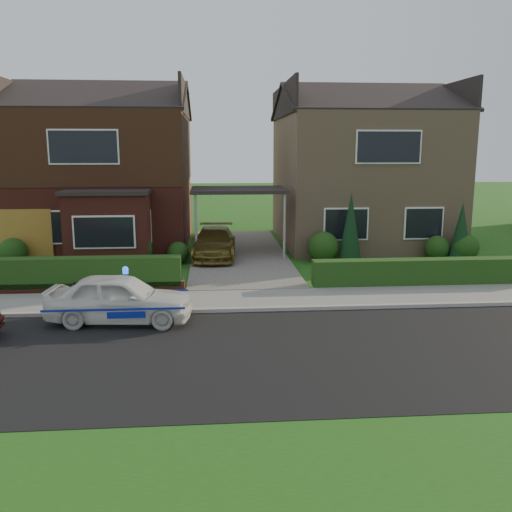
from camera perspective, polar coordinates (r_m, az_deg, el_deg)
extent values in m
plane|color=#1A5115|center=(11.83, 0.84, -10.21)|extent=(120.00, 120.00, 0.00)
cube|color=black|center=(11.83, 0.84, -10.21)|extent=(60.00, 6.00, 0.02)
cube|color=#9E9993|center=(14.68, -0.29, -5.66)|extent=(60.00, 0.16, 0.12)
cube|color=slate|center=(15.69, -0.58, -4.59)|extent=(60.00, 2.00, 0.10)
cube|color=#1A5115|center=(7.43, 4.85, -24.32)|extent=(60.00, 4.00, 0.01)
cube|color=#666059|center=(22.39, -1.82, 0.22)|extent=(3.80, 12.00, 0.12)
cube|color=maroon|center=(25.45, -15.48, 7.59)|extent=(7.20, 8.00, 5.80)
cube|color=white|center=(22.07, -21.25, 2.83)|extent=(1.80, 0.08, 1.30)
cube|color=white|center=(21.38, -13.08, 3.05)|extent=(1.60, 0.08, 1.30)
cube|color=white|center=(21.47, -17.70, 10.89)|extent=(2.60, 0.08, 1.30)
cube|color=black|center=(25.41, -15.66, 10.85)|extent=(7.26, 8.06, 2.90)
cube|color=maroon|center=(20.84, -15.31, 2.60)|extent=(3.00, 1.40, 2.70)
cube|color=black|center=(20.69, -15.51, 6.49)|extent=(3.20, 1.60, 0.14)
cube|color=tan|center=(25.92, 10.84, 7.85)|extent=(7.20, 8.00, 5.80)
cube|color=white|center=(21.79, 9.45, 3.34)|extent=(1.80, 0.08, 1.30)
cube|color=white|center=(22.77, 17.22, 3.32)|extent=(1.60, 0.08, 1.30)
cube|color=white|center=(22.04, 13.78, 11.08)|extent=(2.60, 0.08, 1.30)
cube|color=black|center=(22.05, -1.87, 6.97)|extent=(3.80, 3.00, 0.14)
cylinder|color=gray|center=(20.78, -6.35, 2.91)|extent=(0.10, 0.10, 2.70)
cylinder|color=gray|center=(20.96, 3.00, 3.03)|extent=(0.10, 0.10, 2.70)
cube|color=#905C1F|center=(22.36, -23.33, 1.86)|extent=(2.20, 0.10, 2.10)
cube|color=maroon|center=(17.44, -20.29, -3.24)|extent=(7.70, 0.25, 0.36)
cube|color=#1A3812|center=(17.62, -20.12, -3.69)|extent=(7.50, 0.55, 0.90)
cube|color=#1A3812|center=(18.21, 17.68, -3.06)|extent=(7.50, 0.55, 0.80)
sphere|color=#1A3812|center=(22.10, -24.22, 0.35)|extent=(1.08, 1.08, 1.08)
sphere|color=#1A3812|center=(20.80, -12.67, 0.78)|extent=(1.32, 1.32, 1.32)
sphere|color=#1A3812|center=(20.97, -8.20, 0.36)|extent=(0.84, 0.84, 0.84)
sphere|color=#1A3812|center=(21.13, 7.09, 0.97)|extent=(1.20, 1.20, 1.20)
sphere|color=#1A3812|center=(22.62, 18.52, 0.83)|extent=(0.96, 0.96, 0.96)
sphere|color=#1A3812|center=(22.76, 21.13, 0.87)|extent=(1.08, 1.08, 1.08)
cone|color=black|center=(21.05, 9.91, 2.78)|extent=(0.90, 0.90, 2.60)
cone|color=black|center=(22.58, 20.78, 2.26)|extent=(0.90, 0.90, 2.20)
imported|color=silver|center=(14.06, -14.13, -4.40)|extent=(1.79, 3.75, 1.24)
sphere|color=#193FF2|center=(13.86, -13.52, -1.61)|extent=(0.17, 0.17, 0.17)
cube|color=navy|center=(13.38, -14.63, -5.44)|extent=(3.34, 0.02, 0.05)
cube|color=navy|center=(14.77, -13.66, -3.82)|extent=(3.34, 0.01, 0.05)
ellipsoid|color=black|center=(14.11, -18.33, -3.50)|extent=(0.22, 0.17, 0.21)
sphere|color=white|center=(14.05, -18.32, -3.60)|extent=(0.11, 0.11, 0.11)
sphere|color=black|center=(14.05, -18.30, -2.96)|extent=(0.13, 0.13, 0.13)
cone|color=black|center=(14.06, -18.49, -2.70)|extent=(0.04, 0.04, 0.05)
cone|color=black|center=(14.04, -18.13, -2.69)|extent=(0.04, 0.04, 0.05)
imported|color=brown|center=(21.35, -4.39, 1.40)|extent=(1.84, 4.09, 1.16)
imported|color=gray|center=(19.29, -17.26, -1.11)|extent=(0.53, 0.52, 0.76)
imported|color=gray|center=(17.48, -9.23, -2.11)|extent=(0.43, 0.43, 0.68)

